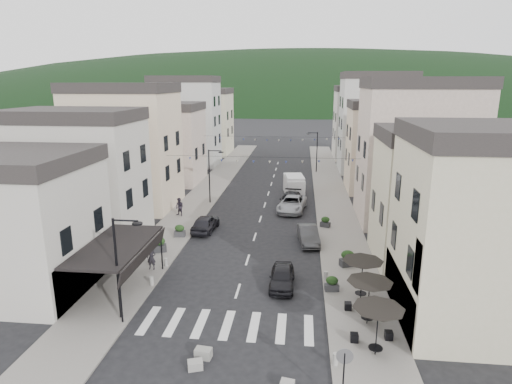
% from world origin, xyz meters
% --- Properties ---
extents(ground, '(700.00, 700.00, 0.00)m').
position_xyz_m(ground, '(0.00, 0.00, 0.00)').
color(ground, black).
rests_on(ground, ground).
extents(sidewalk_left, '(4.00, 76.00, 0.12)m').
position_xyz_m(sidewalk_left, '(-7.50, 32.00, 0.06)').
color(sidewalk_left, slate).
rests_on(sidewalk_left, ground).
extents(sidewalk_right, '(4.00, 76.00, 0.12)m').
position_xyz_m(sidewalk_right, '(7.50, 32.00, 0.06)').
color(sidewalk_right, slate).
rests_on(sidewalk_right, ground).
extents(hill_backdrop, '(640.00, 360.00, 70.00)m').
position_xyz_m(hill_backdrop, '(0.00, 300.00, 0.00)').
color(hill_backdrop, black).
rests_on(hill_backdrop, ground).
extents(bistro_building, '(10.00, 8.00, 10.00)m').
position_xyz_m(bistro_building, '(14.50, 4.00, 5.00)').
color(bistro_building, '#BFB997').
rests_on(bistro_building, ground).
extents(boutique_awning, '(3.77, 7.50, 3.28)m').
position_xyz_m(boutique_awning, '(-7.25, 5.00, 3.11)').
color(boutique_awning, black).
rests_on(boutique_awning, ground).
extents(buildings_row_left, '(10.20, 54.16, 14.00)m').
position_xyz_m(buildings_row_left, '(-14.50, 37.75, 6.12)').
color(buildings_row_left, '#BCB5AC').
rests_on(buildings_row_left, ground).
extents(buildings_row_right, '(10.20, 54.16, 14.50)m').
position_xyz_m(buildings_row_right, '(14.50, 36.59, 6.32)').
color(buildings_row_right, '#BFB997').
rests_on(buildings_row_right, ground).
extents(cafe_terrace, '(2.50, 8.10, 2.53)m').
position_xyz_m(cafe_terrace, '(7.70, 2.80, 2.36)').
color(cafe_terrace, black).
rests_on(cafe_terrace, ground).
extents(streetlamp_left_near, '(1.70, 0.56, 6.00)m').
position_xyz_m(streetlamp_left_near, '(-5.82, 2.00, 3.70)').
color(streetlamp_left_near, black).
rests_on(streetlamp_left_near, ground).
extents(streetlamp_left_far, '(1.70, 0.56, 6.00)m').
position_xyz_m(streetlamp_left_far, '(-5.82, 26.00, 3.70)').
color(streetlamp_left_far, black).
rests_on(streetlamp_left_far, ground).
extents(streetlamp_right_far, '(1.70, 0.56, 6.00)m').
position_xyz_m(streetlamp_right_far, '(5.82, 44.00, 3.70)').
color(streetlamp_right_far, black).
rests_on(streetlamp_right_far, ground).
extents(traffic_sign, '(0.70, 0.07, 2.70)m').
position_xyz_m(traffic_sign, '(5.80, -3.50, 1.93)').
color(traffic_sign, black).
rests_on(traffic_sign, ground).
extents(bollards, '(11.66, 10.26, 0.60)m').
position_xyz_m(bollards, '(0.00, 5.50, 0.42)').
color(bollards, gray).
rests_on(bollards, ground).
extents(bunting_near, '(19.00, 0.28, 0.62)m').
position_xyz_m(bunting_near, '(0.00, 22.00, 5.65)').
color(bunting_near, black).
rests_on(bunting_near, ground).
extents(bunting_far, '(19.00, 0.28, 0.62)m').
position_xyz_m(bunting_far, '(0.00, 38.00, 5.65)').
color(bunting_far, black).
rests_on(bunting_far, ground).
extents(parked_car_a, '(1.59, 3.94, 1.34)m').
position_xyz_m(parked_car_a, '(2.80, 6.97, 0.67)').
color(parked_car_a, black).
rests_on(parked_car_a, ground).
extents(parked_car_b, '(2.00, 4.45, 1.42)m').
position_xyz_m(parked_car_b, '(4.60, 15.03, 0.71)').
color(parked_car_b, '#303033').
rests_on(parked_car_b, ground).
extents(parked_car_c, '(3.27, 5.87, 1.55)m').
position_xyz_m(parked_car_c, '(3.01, 24.11, 0.78)').
color(parked_car_c, '#9C9FA5').
rests_on(parked_car_c, ground).
extents(parked_car_d, '(2.66, 5.53, 1.55)m').
position_xyz_m(parked_car_d, '(2.80, 25.22, 0.78)').
color(parked_car_d, black).
rests_on(parked_car_d, ground).
extents(parked_car_e, '(2.05, 4.49, 1.49)m').
position_xyz_m(parked_car_e, '(-4.60, 17.06, 0.75)').
color(parked_car_e, black).
rests_on(parked_car_e, ground).
extents(delivery_van, '(2.73, 5.37, 2.46)m').
position_xyz_m(delivery_van, '(3.06, 30.77, 1.21)').
color(delivery_van, silver).
rests_on(delivery_van, ground).
extents(pedestrian_a, '(0.63, 0.42, 1.73)m').
position_xyz_m(pedestrian_a, '(-6.53, 8.39, 0.99)').
color(pedestrian_a, black).
rests_on(pedestrian_a, sidewalk_left).
extents(pedestrian_b, '(1.08, 0.97, 1.82)m').
position_xyz_m(pedestrian_b, '(-8.05, 20.86, 1.03)').
color(pedestrian_b, '#27222D').
rests_on(pedestrian_b, sidewalk_left).
extents(concrete_block_a, '(0.85, 0.59, 0.50)m').
position_xyz_m(concrete_block_a, '(-0.65, -1.00, 0.25)').
color(concrete_block_a, gray).
rests_on(concrete_block_a, ground).
extents(concrete_block_c, '(0.82, 0.69, 0.40)m').
position_xyz_m(concrete_block_c, '(-0.84, -1.84, 0.20)').
color(concrete_block_c, gray).
rests_on(concrete_block_c, ground).
extents(planter_la, '(1.25, 0.96, 1.24)m').
position_xyz_m(planter_la, '(-7.06, 11.59, 0.72)').
color(planter_la, '#2A2A2C').
rests_on(planter_la, sidewalk_left).
extents(planter_lb, '(1.00, 0.63, 1.06)m').
position_xyz_m(planter_lb, '(-6.42, 15.10, 0.64)').
color(planter_lb, '#333335').
rests_on(planter_lb, sidewalk_left).
extents(planter_ra, '(0.95, 0.62, 0.99)m').
position_xyz_m(planter_ra, '(6.00, 6.48, 0.60)').
color(planter_ra, '#333336').
rests_on(planter_ra, sidewalk_right).
extents(planter_rb, '(1.22, 0.95, 1.20)m').
position_xyz_m(planter_rb, '(7.37, 10.42, 0.71)').
color(planter_rb, '#28292B').
rests_on(planter_rb, sidewalk_right).
extents(planter_rc, '(1.00, 0.79, 0.99)m').
position_xyz_m(planter_rc, '(6.20, 18.99, 0.60)').
color(planter_rc, '#2B2B2D').
rests_on(planter_rc, sidewalk_right).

